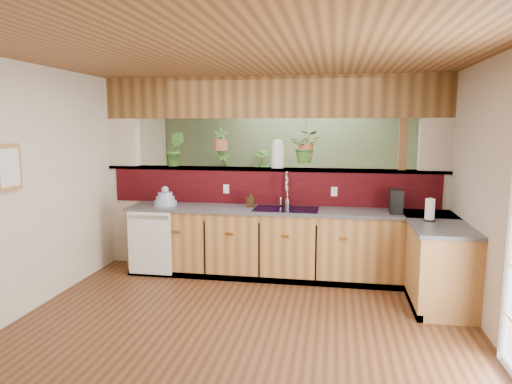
% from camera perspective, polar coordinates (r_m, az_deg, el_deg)
% --- Properties ---
extents(ground, '(4.60, 7.00, 0.01)m').
position_cam_1_polar(ground, '(5.19, -0.33, -13.82)').
color(ground, '#522F19').
rests_on(ground, ground).
extents(ceiling, '(4.60, 7.00, 0.01)m').
position_cam_1_polar(ceiling, '(4.85, -0.36, 15.95)').
color(ceiling, brown).
rests_on(ceiling, ground).
extents(wall_back, '(4.60, 0.02, 2.60)m').
position_cam_1_polar(wall_back, '(8.30, 3.95, 3.76)').
color(wall_back, beige).
rests_on(wall_back, ground).
extents(wall_front, '(4.60, 0.02, 2.60)m').
position_cam_1_polar(wall_front, '(1.63, -23.60, -16.03)').
color(wall_front, beige).
rests_on(wall_front, ground).
extents(wall_left, '(0.02, 7.00, 2.60)m').
position_cam_1_polar(wall_left, '(5.72, -23.65, 1.04)').
color(wall_left, beige).
rests_on(wall_left, ground).
extents(wall_right, '(0.02, 7.00, 2.60)m').
position_cam_1_polar(wall_right, '(4.99, 26.63, -0.12)').
color(wall_right, beige).
rests_on(wall_right, ground).
extents(pass_through_partition, '(4.60, 0.21, 2.60)m').
position_cam_1_polar(pass_through_partition, '(6.18, 2.14, 1.20)').
color(pass_through_partition, beige).
rests_on(pass_through_partition, ground).
extents(pass_through_ledge, '(4.60, 0.21, 0.04)m').
position_cam_1_polar(pass_through_ledge, '(6.17, 1.88, 2.86)').
color(pass_through_ledge, brown).
rests_on(pass_through_ledge, ground).
extents(header_beam, '(4.60, 0.15, 0.55)m').
position_cam_1_polar(header_beam, '(6.15, 1.92, 11.75)').
color(header_beam, brown).
rests_on(header_beam, ground).
extents(sage_backwall, '(4.55, 0.02, 2.55)m').
position_cam_1_polar(sage_backwall, '(8.28, 3.93, 3.75)').
color(sage_backwall, '#5A6E4B').
rests_on(sage_backwall, ground).
extents(countertop, '(4.14, 1.52, 0.90)m').
position_cam_1_polar(countertop, '(5.80, 9.44, -6.87)').
color(countertop, '#9C6935').
rests_on(countertop, ground).
extents(dishwasher, '(0.58, 0.03, 0.82)m').
position_cam_1_polar(dishwasher, '(6.06, -13.17, -6.22)').
color(dishwasher, white).
rests_on(dishwasher, ground).
extents(navy_sink, '(0.82, 0.50, 0.18)m').
position_cam_1_polar(navy_sink, '(5.85, 3.77, -2.89)').
color(navy_sink, black).
rests_on(navy_sink, countertop).
extents(framed_print, '(0.04, 0.35, 0.45)m').
position_cam_1_polar(framed_print, '(5.04, -28.55, 2.69)').
color(framed_print, '#9C6935').
rests_on(framed_print, wall_left).
extents(faucet, '(0.20, 0.21, 0.47)m').
position_cam_1_polar(faucet, '(5.95, 3.87, 0.53)').
color(faucet, '#B7B7B2').
rests_on(faucet, countertop).
extents(dish_stack, '(0.30, 0.30, 0.26)m').
position_cam_1_polar(dish_stack, '(6.16, -11.27, -0.94)').
color(dish_stack, '#95A0C1').
rests_on(dish_stack, countertop).
extents(soap_dispenser, '(0.10, 0.10, 0.20)m').
position_cam_1_polar(soap_dispenser, '(5.96, -0.68, -0.90)').
color(soap_dispenser, '#3B2815').
rests_on(soap_dispenser, countertop).
extents(coffee_maker, '(0.15, 0.26, 0.29)m').
position_cam_1_polar(coffee_maker, '(5.77, 17.10, -1.26)').
color(coffee_maker, black).
rests_on(coffee_maker, countertop).
extents(paper_towel, '(0.12, 0.12, 0.27)m').
position_cam_1_polar(paper_towel, '(5.44, 20.90, -2.13)').
color(paper_towel, black).
rests_on(paper_towel, countertop).
extents(glass_jar, '(0.17, 0.17, 0.39)m').
position_cam_1_polar(glass_jar, '(6.14, 2.72, 4.82)').
color(glass_jar, silver).
rests_on(glass_jar, pass_through_ledge).
extents(ledge_plant_left, '(0.32, 0.28, 0.48)m').
position_cam_1_polar(ledge_plant_left, '(6.48, -10.11, 5.29)').
color(ledge_plant_left, '#366523').
rests_on(ledge_plant_left, pass_through_ledge).
extents(hanging_plant_a, '(0.24, 0.20, 0.50)m').
position_cam_1_polar(hanging_plant_a, '(6.28, -4.44, 7.35)').
color(hanging_plant_a, brown).
rests_on(hanging_plant_a, header_beam).
extents(hanging_plant_b, '(0.41, 0.37, 0.55)m').
position_cam_1_polar(hanging_plant_b, '(6.09, 6.27, 7.37)').
color(hanging_plant_b, brown).
rests_on(hanging_plant_b, header_beam).
extents(shelving_console, '(1.67, 1.03, 1.09)m').
position_cam_1_polar(shelving_console, '(8.27, -1.52, -1.83)').
color(shelving_console, black).
rests_on(shelving_console, ground).
extents(shelf_plant_a, '(0.28, 0.23, 0.45)m').
position_cam_1_polar(shelf_plant_a, '(8.25, -4.11, 3.51)').
color(shelf_plant_a, '#366523').
rests_on(shelf_plant_a, shelving_console).
extents(shelf_plant_b, '(0.31, 0.31, 0.50)m').
position_cam_1_polar(shelf_plant_b, '(8.11, 0.66, 3.62)').
color(shelf_plant_b, '#366523').
rests_on(shelf_plant_b, shelving_console).
extents(floor_plant, '(0.78, 0.71, 0.76)m').
position_cam_1_polar(floor_plant, '(7.10, 11.87, -4.70)').
color(floor_plant, '#366523').
rests_on(floor_plant, ground).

